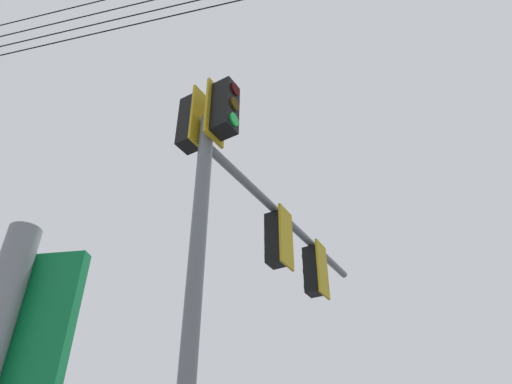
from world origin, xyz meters
TOP-DOWN VIEW (x-y plane):
  - signal_mast_assembly at (-1.67, 0.22)m, footprint 4.51×3.42m

SIDE VIEW (x-z plane):
  - signal_mast_assembly at x=-1.67m, z-range 1.57..8.76m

